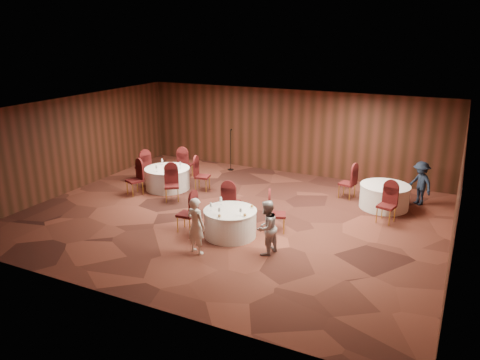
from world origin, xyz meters
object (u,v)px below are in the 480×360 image
at_px(mic_stand, 231,158).
at_px(woman_b, 266,228).
at_px(table_right, 384,196).
at_px(table_main, 230,223).
at_px(man_c, 420,183).
at_px(table_left, 168,178).
at_px(woman_a, 196,226).

xyz_separation_m(mic_stand, woman_b, (4.08, -6.09, 0.22)).
bearing_deg(table_right, woman_b, -114.86).
distance_m(table_main, woman_b, 1.43).
xyz_separation_m(table_right, woman_b, (-2.09, -4.50, 0.32)).
bearing_deg(man_c, woman_b, -77.57).
bearing_deg(man_c, mic_stand, -144.20).
relative_size(table_right, man_c, 1.08).
height_order(table_right, mic_stand, mic_stand).
bearing_deg(table_left, woman_a, -47.79).
height_order(table_left, woman_a, woman_a).
bearing_deg(woman_a, man_c, -113.70).
distance_m(table_right, mic_stand, 6.37).
bearing_deg(woman_a, woman_b, -141.86).
distance_m(table_right, woman_b, 4.97).
height_order(table_right, woman_a, woman_a).
bearing_deg(table_left, man_c, 15.27).
height_order(mic_stand, woman_a, mic_stand).
height_order(table_right, man_c, man_c).
relative_size(table_main, man_c, 1.02).
distance_m(table_left, mic_stand, 3.14).
bearing_deg(woman_b, table_main, -99.49).
height_order(woman_b, man_c, man_c).
bearing_deg(table_right, woman_a, -125.04).
height_order(table_main, mic_stand, mic_stand).
height_order(table_left, table_right, same).
xyz_separation_m(table_right, man_c, (0.94, 0.79, 0.33)).
bearing_deg(mic_stand, table_left, -107.52).
bearing_deg(woman_b, mic_stand, -132.30).
bearing_deg(woman_b, man_c, 164.13).
xyz_separation_m(woman_a, man_c, (4.60, 6.01, -0.03)).
relative_size(table_left, woman_a, 1.07).
bearing_deg(table_left, woman_b, -31.64).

